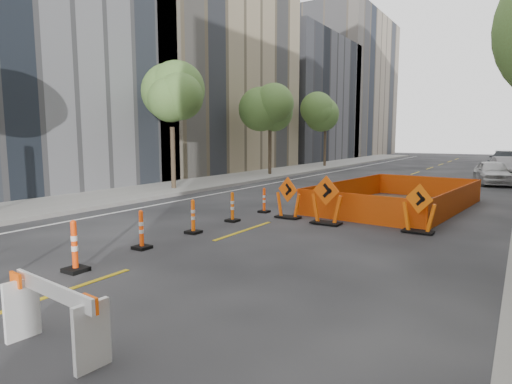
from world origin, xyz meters
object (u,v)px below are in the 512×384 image
Objects in this scene: channelizer_5 at (232,207)px; parked_car_far at (504,160)px; parked_car_mid at (505,166)px; chevron_sign_left at (288,198)px; chevron_sign_center at (326,200)px; chevron_sign_right at (419,208)px; channelizer_6 at (264,200)px; channelizer_2 at (75,246)px; channelizer_3 at (141,230)px; parked_car_near at (492,172)px; barricade_board at (54,318)px; channelizer_4 at (193,216)px.

parked_car_far is at bearing 77.45° from channelizer_5.
chevron_sign_left is at bearing -116.88° from parked_car_mid.
chevron_sign_right is at bearing 14.20° from chevron_sign_center.
channelizer_5 is 2.04m from channelizer_6.
channelizer_3 is (-0.20, 2.04, -0.06)m from channelizer_2.
parked_car_far is at bearing 79.90° from channelizer_2.
channelizer_6 is 16.60m from parked_car_near.
parked_car_far is (6.78, 28.45, 0.34)m from channelizer_6.
parked_car_near is at bearing 72.87° from channelizer_3.
channelizer_6 is 0.22× the size of parked_car_near.
channelizer_5 reaches higher than channelizer_6.
barricade_board is 0.45× the size of parked_car_near.
channelizer_4 is 0.25× the size of parked_car_mid.
channelizer_2 is 7.80m from chevron_sign_center.
channelizer_2 reaches higher than channelizer_6.
channelizer_4 is 0.70× the size of chevron_sign_left.
channelizer_4 reaches higher than channelizer_3.
parked_car_mid is at bearing 76.58° from channelizer_3.
channelizer_4 reaches higher than barricade_board.
chevron_sign_right is 0.36× the size of parked_car_mid.
chevron_sign_center reaches higher than barricade_board.
chevron_sign_right is 29.00m from parked_car_far.
channelizer_2 is at bearing -100.54° from chevron_sign_center.
barricade_board is at bearing -110.93° from parked_car_near.
chevron_sign_center is at bearing 23.71° from channelizer_5.
parked_car_near reaches higher than channelizer_3.
parked_car_near is (6.61, 19.30, 0.21)m from channelizer_4.
parked_car_mid is (7.00, 27.16, 0.16)m from channelizer_4.
channelizer_3 is 0.63× the size of chevron_sign_center.
parked_car_far is (5.49, 28.97, 0.08)m from chevron_sign_left.
parked_car_mid is (1.40, 23.60, -0.07)m from chevron_sign_right.
chevron_sign_right is at bearing 81.00° from barricade_board.
channelizer_6 is at bearing 90.22° from channelizer_4.
channelizer_5 is 0.63× the size of chevron_sign_center.
channelizer_6 is at bearing 91.77° from channelizer_2.
chevron_sign_center is 24.24m from parked_car_mid.
chevron_sign_left is 0.99× the size of chevron_sign_right.
chevron_sign_right is (5.36, 7.64, 0.18)m from channelizer_2.
chevron_sign_left is at bearing 178.50° from chevron_sign_center.
parked_car_mid is (4.20, 23.87, -0.13)m from chevron_sign_center.
channelizer_5 is 8.93m from barricade_board.
barricade_board is (-2.57, -9.91, -0.25)m from chevron_sign_right.
channelizer_5 is (-0.07, 4.08, 0.00)m from channelizer_3.
chevron_sign_right is (5.61, -0.53, 0.27)m from channelizer_6.
parked_car_far is at bearing 76.60° from channelizer_6.
chevron_sign_left is 0.26× the size of parked_car_far.
chevron_sign_left is 0.36× the size of parked_car_mid.
channelizer_3 is at bearing -120.10° from parked_car_near.
chevron_sign_right reaches higher than channelizer_5.
channelizer_3 is at bearing 130.31° from barricade_board.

